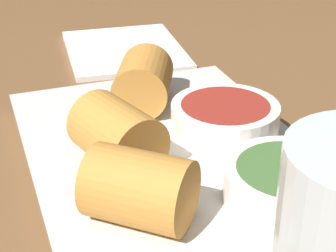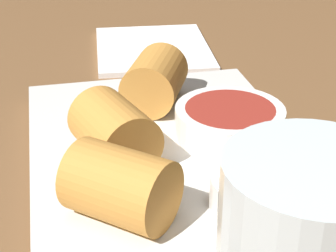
% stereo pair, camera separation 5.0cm
% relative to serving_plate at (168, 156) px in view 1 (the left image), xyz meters
% --- Properties ---
extents(table_surface, '(1.80, 1.40, 0.02)m').
position_rel_serving_plate_xyz_m(table_surface, '(-0.01, -0.02, -0.02)').
color(table_surface, brown).
rests_on(table_surface, ground).
extents(serving_plate, '(0.29, 0.21, 0.01)m').
position_rel_serving_plate_xyz_m(serving_plate, '(0.00, 0.00, 0.00)').
color(serving_plate, silver).
rests_on(serving_plate, table_surface).
extents(roll_front_left, '(0.08, 0.07, 0.05)m').
position_rel_serving_plate_xyz_m(roll_front_left, '(0.00, -0.04, 0.03)').
color(roll_front_left, '#C68438').
rests_on(roll_front_left, serving_plate).
extents(roll_front_right, '(0.08, 0.07, 0.05)m').
position_rel_serving_plate_xyz_m(roll_front_right, '(-0.08, 0.01, 0.03)').
color(roll_front_right, '#C68438').
rests_on(roll_front_right, serving_plate).
extents(roll_back_left, '(0.08, 0.08, 0.05)m').
position_rel_serving_plate_xyz_m(roll_back_left, '(0.08, -0.05, 0.03)').
color(roll_back_left, '#C68438').
rests_on(roll_back_left, serving_plate).
extents(dipping_bowl_near, '(0.09, 0.09, 0.02)m').
position_rel_serving_plate_xyz_m(dipping_bowl_near, '(-0.01, 0.05, 0.02)').
color(dipping_bowl_near, white).
rests_on(dipping_bowl_near, serving_plate).
extents(dipping_bowl_far, '(0.09, 0.09, 0.02)m').
position_rel_serving_plate_xyz_m(dipping_bowl_far, '(0.09, 0.05, 0.02)').
color(dipping_bowl_far, white).
rests_on(dipping_bowl_far, serving_plate).
extents(napkin, '(0.17, 0.15, 0.01)m').
position_rel_serving_plate_xyz_m(napkin, '(-0.26, 0.04, -0.00)').
color(napkin, white).
rests_on(napkin, table_surface).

